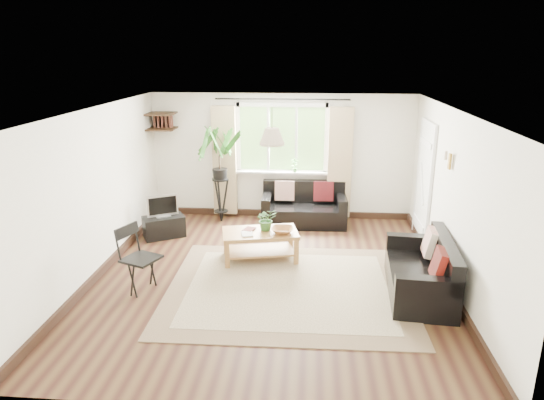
# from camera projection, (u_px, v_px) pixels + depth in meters

# --- Properties ---
(floor) EXTENTS (5.50, 5.50, 0.00)m
(floor) POSITION_uv_depth(u_px,v_px,m) (270.00, 277.00, 7.06)
(floor) COLOR black
(floor) RESTS_ON ground
(ceiling) EXTENTS (5.50, 5.50, 0.00)m
(ceiling) POSITION_uv_depth(u_px,v_px,m) (269.00, 111.00, 6.35)
(ceiling) COLOR white
(ceiling) RESTS_ON floor
(wall_back) EXTENTS (5.00, 0.02, 2.40)m
(wall_back) POSITION_uv_depth(u_px,v_px,m) (282.00, 157.00, 9.32)
(wall_back) COLOR white
(wall_back) RESTS_ON floor
(wall_front) EXTENTS (5.00, 0.02, 2.40)m
(wall_front) POSITION_uv_depth(u_px,v_px,m) (241.00, 293.00, 4.08)
(wall_front) COLOR white
(wall_front) RESTS_ON floor
(wall_left) EXTENTS (0.02, 5.50, 2.40)m
(wall_left) POSITION_uv_depth(u_px,v_px,m) (95.00, 194.00, 6.90)
(wall_left) COLOR white
(wall_left) RESTS_ON floor
(wall_right) EXTENTS (0.02, 5.50, 2.40)m
(wall_right) POSITION_uv_depth(u_px,v_px,m) (455.00, 203.00, 6.50)
(wall_right) COLOR white
(wall_right) RESTS_ON floor
(rug) EXTENTS (3.36, 2.90, 0.02)m
(rug) POSITION_uv_depth(u_px,v_px,m) (288.00, 287.00, 6.72)
(rug) COLOR beige
(rug) RESTS_ON floor
(window) EXTENTS (2.50, 0.16, 2.16)m
(window) POSITION_uv_depth(u_px,v_px,m) (282.00, 139.00, 9.18)
(window) COLOR white
(window) RESTS_ON wall_back
(door) EXTENTS (0.06, 0.96, 2.06)m
(door) POSITION_uv_depth(u_px,v_px,m) (424.00, 184.00, 8.19)
(door) COLOR silver
(door) RESTS_ON wall_right
(corner_shelf) EXTENTS (0.50, 0.50, 0.34)m
(corner_shelf) POSITION_uv_depth(u_px,v_px,m) (161.00, 121.00, 9.06)
(corner_shelf) COLOR black
(corner_shelf) RESTS_ON wall_back
(pendant_lamp) EXTENTS (0.36, 0.36, 0.54)m
(pendant_lamp) POSITION_uv_depth(u_px,v_px,m) (272.00, 132.00, 6.83)
(pendant_lamp) COLOR beige
(pendant_lamp) RESTS_ON ceiling
(wall_sconce) EXTENTS (0.12, 0.12, 0.28)m
(wall_sconce) POSITION_uv_depth(u_px,v_px,m) (448.00, 158.00, 6.64)
(wall_sconce) COLOR beige
(wall_sconce) RESTS_ON wall_right
(sofa_back) EXTENTS (1.59, 0.84, 0.74)m
(sofa_back) POSITION_uv_depth(u_px,v_px,m) (304.00, 205.00, 9.10)
(sofa_back) COLOR black
(sofa_back) RESTS_ON floor
(sofa_right) EXTENTS (1.63, 0.90, 0.74)m
(sofa_right) POSITION_uv_depth(u_px,v_px,m) (420.00, 268.00, 6.47)
(sofa_right) COLOR black
(sofa_right) RESTS_ON floor
(coffee_table) EXTENTS (1.26, 0.86, 0.47)m
(coffee_table) POSITION_uv_depth(u_px,v_px,m) (260.00, 245.00, 7.58)
(coffee_table) COLOR brown
(coffee_table) RESTS_ON floor
(table_plant) EXTENTS (0.40, 0.37, 0.35)m
(table_plant) POSITION_uv_depth(u_px,v_px,m) (266.00, 219.00, 7.52)
(table_plant) COLOR #2D5B24
(table_plant) RESTS_ON coffee_table
(bowl) EXTENTS (0.35, 0.35, 0.08)m
(bowl) POSITION_uv_depth(u_px,v_px,m) (282.00, 230.00, 7.44)
(bowl) COLOR #905D31
(bowl) RESTS_ON coffee_table
(book_a) EXTENTS (0.22, 0.27, 0.02)m
(book_a) POSITION_uv_depth(u_px,v_px,m) (242.00, 234.00, 7.37)
(book_a) COLOR silver
(book_a) RESTS_ON coffee_table
(book_b) EXTENTS (0.22, 0.25, 0.02)m
(book_b) POSITION_uv_depth(u_px,v_px,m) (245.00, 229.00, 7.60)
(book_b) COLOR #532521
(book_b) RESTS_ON coffee_table
(tv_stand) EXTENTS (0.80, 0.68, 0.37)m
(tv_stand) POSITION_uv_depth(u_px,v_px,m) (164.00, 227.00, 8.53)
(tv_stand) COLOR black
(tv_stand) RESTS_ON floor
(tv) EXTENTS (0.55, 0.42, 0.41)m
(tv) POSITION_uv_depth(u_px,v_px,m) (162.00, 205.00, 8.42)
(tv) COLOR #A5A5AA
(tv) RESTS_ON tv_stand
(palm_stand) EXTENTS (0.84, 0.84, 1.83)m
(palm_stand) POSITION_uv_depth(u_px,v_px,m) (220.00, 175.00, 9.10)
(palm_stand) COLOR black
(palm_stand) RESTS_ON floor
(folding_chair) EXTENTS (0.62, 0.62, 0.92)m
(folding_chair) POSITION_uv_depth(u_px,v_px,m) (141.00, 260.00, 6.52)
(folding_chair) COLOR black
(folding_chair) RESTS_ON floor
(sill_plant) EXTENTS (0.14, 0.10, 0.27)m
(sill_plant) POSITION_uv_depth(u_px,v_px,m) (295.00, 165.00, 9.23)
(sill_plant) COLOR #2D6023
(sill_plant) RESTS_ON window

